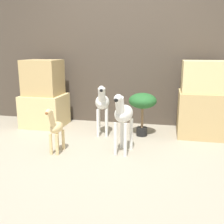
{
  "coord_description": "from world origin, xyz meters",
  "views": [
    {
      "loc": [
        0.72,
        -2.69,
        1.19
      ],
      "look_at": [
        0.03,
        0.53,
        0.41
      ],
      "focal_mm": 42.0,
      "sensor_mm": 36.0,
      "label": 1
    }
  ],
  "objects": [
    {
      "name": "wall_back",
      "position": [
        0.0,
        1.54,
        1.1
      ],
      "size": [
        6.4,
        0.08,
        2.2
      ],
      "color": "#473D33",
      "rests_on": "ground_plane"
    },
    {
      "name": "rock_pillar_left",
      "position": [
        -1.19,
        1.08,
        0.48
      ],
      "size": [
        0.64,
        0.58,
        1.04
      ],
      "color": "#DBC184",
      "rests_on": "ground_plane"
    },
    {
      "name": "potted_palm_front",
      "position": [
        0.38,
        0.89,
        0.47
      ],
      "size": [
        0.39,
        0.39,
        0.61
      ],
      "color": "black",
      "rests_on": "ground_plane"
    },
    {
      "name": "ground_plane",
      "position": [
        0.0,
        0.0,
        0.0
      ],
      "size": [
        14.0,
        14.0,
        0.0
      ],
      "primitive_type": "plane",
      "color": "#9E937F"
    },
    {
      "name": "giraffe_figurine",
      "position": [
        -0.54,
        0.03,
        0.3
      ],
      "size": [
        0.13,
        0.37,
        0.57
      ],
      "color": "#E0C184",
      "rests_on": "ground_plane"
    },
    {
      "name": "zebra_left",
      "position": [
        -0.18,
        0.81,
        0.46
      ],
      "size": [
        0.26,
        0.47,
        0.73
      ],
      "color": "silver",
      "rests_on": "ground_plane"
    },
    {
      "name": "rock_pillar_right",
      "position": [
        1.19,
        1.08,
        0.5
      ],
      "size": [
        0.64,
        0.58,
        1.05
      ],
      "color": "tan",
      "rests_on": "ground_plane"
    },
    {
      "name": "zebra_right",
      "position": [
        0.23,
        0.19,
        0.46
      ],
      "size": [
        0.25,
        0.47,
        0.73
      ],
      "color": "silver",
      "rests_on": "ground_plane"
    }
  ]
}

